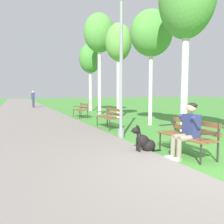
{
  "coord_description": "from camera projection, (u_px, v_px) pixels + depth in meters",
  "views": [
    {
      "loc": [
        -3.34,
        -3.18,
        1.47
      ],
      "look_at": [
        -0.68,
        2.83,
        0.9
      ],
      "focal_mm": 35.65,
      "sensor_mm": 36.0,
      "label": 1
    }
  ],
  "objects": [
    {
      "name": "park_bench_mid",
      "position": [
        110.0,
        116.0,
        9.29
      ],
      "size": [
        0.55,
        1.5,
        0.85
      ],
      "color": "brown",
      "rests_on": "ground"
    },
    {
      "name": "park_bench_far",
      "position": [
        81.0,
        109.0,
        13.24
      ],
      "size": [
        0.55,
        1.5,
        0.85
      ],
      "color": "brown",
      "rests_on": "ground"
    },
    {
      "name": "park_bench_near",
      "position": [
        188.0,
        133.0,
        5.25
      ],
      "size": [
        0.55,
        1.5,
        0.85
      ],
      "color": "brown",
      "rests_on": "ground"
    },
    {
      "name": "birch_tree_sixth",
      "position": [
        90.0,
        59.0,
        17.72
      ],
      "size": [
        1.79,
        1.88,
        5.38
      ],
      "color": "silver",
      "rests_on": "ground"
    },
    {
      "name": "birch_tree_third",
      "position": [
        151.0,
        34.0,
        9.81
      ],
      "size": [
        1.94,
        1.69,
        5.11
      ],
      "color": "silver",
      "rests_on": "ground"
    },
    {
      "name": "birch_tree_fifth",
      "position": [
        99.0,
        34.0,
        14.78
      ],
      "size": [
        2.07,
        1.91,
        6.73
      ],
      "color": "silver",
      "rests_on": "ground"
    },
    {
      "name": "person_seated_on_near_bench",
      "position": [
        187.0,
        128.0,
        4.98
      ],
      "size": [
        0.74,
        0.49,
        1.25
      ],
      "color": "gray",
      "rests_on": "ground"
    },
    {
      "name": "pedestrian_distant",
      "position": [
        33.0,
        99.0,
        21.64
      ],
      "size": [
        0.32,
        0.22,
        1.65
      ],
      "color": "#383842",
      "rests_on": "ground"
    },
    {
      "name": "paved_path",
      "position": [
        23.0,
        106.0,
        25.25
      ],
      "size": [
        4.35,
        60.0,
        0.04
      ],
      "primitive_type": "cube",
      "color": "gray",
      "rests_on": "ground"
    },
    {
      "name": "birch_tree_fourth",
      "position": [
        118.0,
        43.0,
        12.22
      ],
      "size": [
        1.43,
        1.54,
        5.28
      ],
      "color": "silver",
      "rests_on": "ground"
    },
    {
      "name": "dog_black",
      "position": [
        145.0,
        142.0,
        5.48
      ],
      "size": [
        0.83,
        0.32,
        0.71
      ],
      "color": "black",
      "rests_on": "ground"
    },
    {
      "name": "lamp_post_near",
      "position": [
        121.0,
        64.0,
        7.05
      ],
      "size": [
        0.24,
        0.24,
        4.59
      ],
      "color": "gray",
      "rests_on": "ground"
    },
    {
      "name": "ground_plane",
      "position": [
        202.0,
        168.0,
        4.37
      ],
      "size": [
        120.0,
        120.0,
        0.0
      ],
      "primitive_type": "plane",
      "color": "#478E38"
    }
  ]
}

